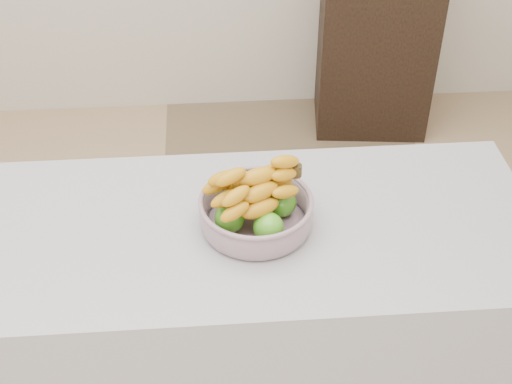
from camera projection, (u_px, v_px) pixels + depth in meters
counter at (138, 355)px, 1.94m from camera, size 2.00×0.60×0.90m
cabinet at (376, 34)px, 3.41m from camera, size 0.58×0.48×0.96m
fruit_bowl at (256, 208)px, 1.65m from camera, size 0.27×0.27×0.16m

